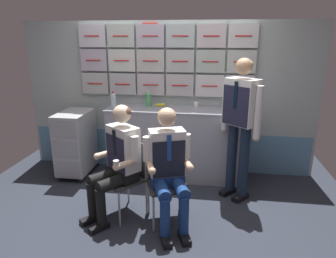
{
  "coord_description": "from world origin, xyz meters",
  "views": [
    {
      "loc": [
        0.63,
        -2.95,
        1.94
      ],
      "look_at": [
        0.17,
        0.21,
        0.97
      ],
      "focal_mm": 32.71,
      "sensor_mm": 36.0,
      "label": 1
    }
  ],
  "objects_px": {
    "sparkling_bottle_green": "(113,100)",
    "paper_cup_blue": "(196,104)",
    "crew_member_center": "(169,164)",
    "snack_banana": "(160,105)",
    "folding_chair_left": "(130,170)",
    "crew_member_standing": "(240,118)",
    "crew_member_left": "(117,158)",
    "folding_chair_center": "(166,174)",
    "service_trolley": "(76,142)"
  },
  "relations": [
    {
      "from": "sparkling_bottle_green",
      "to": "paper_cup_blue",
      "type": "distance_m",
      "value": 1.15
    },
    {
      "from": "crew_member_center",
      "to": "snack_banana",
      "type": "bearing_deg",
      "value": 103.02
    },
    {
      "from": "sparkling_bottle_green",
      "to": "snack_banana",
      "type": "distance_m",
      "value": 0.65
    },
    {
      "from": "folding_chair_left",
      "to": "sparkling_bottle_green",
      "type": "height_order",
      "value": "sparkling_bottle_green"
    },
    {
      "from": "crew_member_standing",
      "to": "snack_banana",
      "type": "relative_size",
      "value": 9.94
    },
    {
      "from": "crew_member_left",
      "to": "sparkling_bottle_green",
      "type": "xyz_separation_m",
      "value": [
        -0.36,
        1.03,
        0.41
      ]
    },
    {
      "from": "crew_member_standing",
      "to": "snack_banana",
      "type": "xyz_separation_m",
      "value": [
        -1.05,
        0.6,
        -0.01
      ]
    },
    {
      "from": "folding_chair_center",
      "to": "paper_cup_blue",
      "type": "height_order",
      "value": "paper_cup_blue"
    },
    {
      "from": "service_trolley",
      "to": "crew_member_left",
      "type": "bearing_deg",
      "value": -46.23
    },
    {
      "from": "crew_member_standing",
      "to": "snack_banana",
      "type": "height_order",
      "value": "crew_member_standing"
    },
    {
      "from": "crew_member_standing",
      "to": "paper_cup_blue",
      "type": "distance_m",
      "value": 0.86
    },
    {
      "from": "paper_cup_blue",
      "to": "crew_member_left",
      "type": "bearing_deg",
      "value": -120.69
    },
    {
      "from": "service_trolley",
      "to": "crew_member_center",
      "type": "height_order",
      "value": "crew_member_center"
    },
    {
      "from": "service_trolley",
      "to": "crew_member_center",
      "type": "xyz_separation_m",
      "value": [
        1.49,
        -1.04,
        0.19
      ]
    },
    {
      "from": "crew_member_standing",
      "to": "folding_chair_left",
      "type": "bearing_deg",
      "value": -157.47
    },
    {
      "from": "folding_chair_left",
      "to": "sparkling_bottle_green",
      "type": "bearing_deg",
      "value": 116.7
    },
    {
      "from": "folding_chair_center",
      "to": "crew_member_center",
      "type": "height_order",
      "value": "crew_member_center"
    },
    {
      "from": "service_trolley",
      "to": "snack_banana",
      "type": "height_order",
      "value": "snack_banana"
    },
    {
      "from": "folding_chair_left",
      "to": "sparkling_bottle_green",
      "type": "distance_m",
      "value": 1.18
    },
    {
      "from": "service_trolley",
      "to": "sparkling_bottle_green",
      "type": "relative_size",
      "value": 4.09
    },
    {
      "from": "service_trolley",
      "to": "paper_cup_blue",
      "type": "xyz_separation_m",
      "value": [
        1.69,
        0.31,
        0.53
      ]
    },
    {
      "from": "folding_chair_center",
      "to": "folding_chair_left",
      "type": "bearing_deg",
      "value": 173.07
    },
    {
      "from": "paper_cup_blue",
      "to": "service_trolley",
      "type": "bearing_deg",
      "value": -169.46
    },
    {
      "from": "service_trolley",
      "to": "paper_cup_blue",
      "type": "distance_m",
      "value": 1.8
    },
    {
      "from": "crew_member_left",
      "to": "crew_member_center",
      "type": "height_order",
      "value": "same"
    },
    {
      "from": "folding_chair_center",
      "to": "paper_cup_blue",
      "type": "distance_m",
      "value": 1.34
    },
    {
      "from": "crew_member_left",
      "to": "snack_banana",
      "type": "distance_m",
      "value": 1.3
    },
    {
      "from": "crew_member_left",
      "to": "sparkling_bottle_green",
      "type": "height_order",
      "value": "crew_member_left"
    },
    {
      "from": "folding_chair_center",
      "to": "snack_banana",
      "type": "relative_size",
      "value": 4.8
    },
    {
      "from": "service_trolley",
      "to": "crew_member_standing",
      "type": "xyz_separation_m",
      "value": [
        2.24,
        -0.34,
        0.53
      ]
    },
    {
      "from": "crew_member_standing",
      "to": "crew_member_center",
      "type": "bearing_deg",
      "value": -136.98
    },
    {
      "from": "folding_chair_left",
      "to": "paper_cup_blue",
      "type": "distance_m",
      "value": 1.43
    },
    {
      "from": "service_trolley",
      "to": "crew_member_center",
      "type": "bearing_deg",
      "value": -35.01
    },
    {
      "from": "crew_member_left",
      "to": "folding_chair_center",
      "type": "distance_m",
      "value": 0.55
    },
    {
      "from": "folding_chair_center",
      "to": "crew_member_center",
      "type": "relative_size",
      "value": 0.66
    },
    {
      "from": "crew_member_left",
      "to": "crew_member_center",
      "type": "distance_m",
      "value": 0.57
    },
    {
      "from": "sparkling_bottle_green",
      "to": "snack_banana",
      "type": "bearing_deg",
      "value": 17.62
    },
    {
      "from": "folding_chair_center",
      "to": "snack_banana",
      "type": "height_order",
      "value": "snack_banana"
    },
    {
      "from": "service_trolley",
      "to": "folding_chair_left",
      "type": "xyz_separation_m",
      "value": [
        1.03,
        -0.85,
        0.01
      ]
    },
    {
      "from": "folding_chair_left",
      "to": "paper_cup_blue",
      "type": "bearing_deg",
      "value": 60.39
    },
    {
      "from": "service_trolley",
      "to": "crew_member_center",
      "type": "relative_size",
      "value": 0.74
    },
    {
      "from": "service_trolley",
      "to": "crew_member_standing",
      "type": "distance_m",
      "value": 2.33
    },
    {
      "from": "crew_member_left",
      "to": "paper_cup_blue",
      "type": "distance_m",
      "value": 1.53
    },
    {
      "from": "folding_chair_center",
      "to": "crew_member_standing",
      "type": "bearing_deg",
      "value": 34.45
    },
    {
      "from": "service_trolley",
      "to": "crew_member_left",
      "type": "xyz_separation_m",
      "value": [
        0.93,
        -0.97,
        0.2
      ]
    },
    {
      "from": "folding_chair_center",
      "to": "sparkling_bottle_green",
      "type": "bearing_deg",
      "value": 132.02
    },
    {
      "from": "folding_chair_left",
      "to": "crew_member_center",
      "type": "height_order",
      "value": "crew_member_center"
    },
    {
      "from": "snack_banana",
      "to": "crew_member_left",
      "type": "bearing_deg",
      "value": -102.0
    },
    {
      "from": "paper_cup_blue",
      "to": "crew_member_standing",
      "type": "bearing_deg",
      "value": -49.75
    },
    {
      "from": "folding_chair_center",
      "to": "snack_banana",
      "type": "distance_m",
      "value": 1.29
    }
  ]
}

